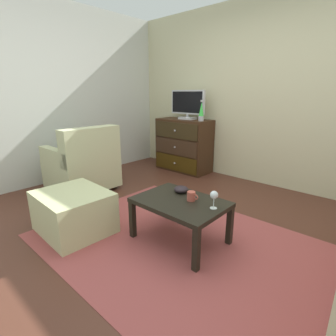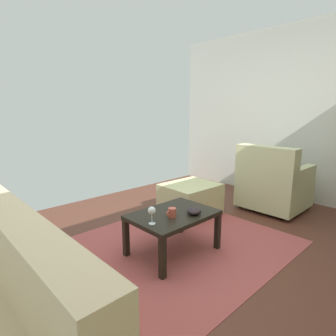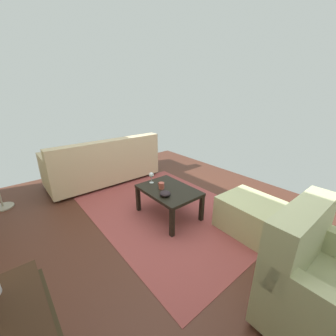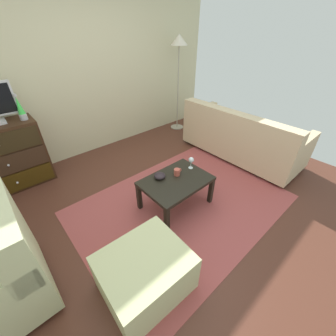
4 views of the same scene
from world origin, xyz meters
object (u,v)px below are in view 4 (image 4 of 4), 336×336
(coffee_table, at_px, (176,183))
(standing_lamp, at_px, (179,50))
(mug, at_px, (177,172))
(ottoman, at_px, (145,273))
(dresser, at_px, (5,158))
(wine_glass, at_px, (191,160))
(lava_lamp, at_px, (20,109))
(couch_large, at_px, (240,138))
(bowl_decorative, at_px, (160,176))

(coffee_table, relative_size, standing_lamp, 0.45)
(mug, distance_m, standing_lamp, 2.64)
(ottoman, bearing_deg, dresser, 102.64)
(wine_glass, bearing_deg, coffee_table, -169.51)
(dresser, distance_m, coffee_table, 2.34)
(lava_lamp, relative_size, ottoman, 0.47)
(coffee_table, bearing_deg, standing_lamp, 45.92)
(couch_large, xyz_separation_m, standing_lamp, (0.06, 1.61, 1.22))
(coffee_table, bearing_deg, bowl_decorative, 127.28)
(couch_large, bearing_deg, standing_lamp, 88.03)
(couch_large, bearing_deg, coffee_table, -173.65)
(standing_lamp, bearing_deg, dresser, 179.13)
(mug, relative_size, ottoman, 0.16)
(wine_glass, xyz_separation_m, standing_lamp, (1.42, 1.74, 1.03))
(lava_lamp, xyz_separation_m, coffee_table, (1.06, -1.80, -0.70))
(ottoman, xyz_separation_m, standing_lamp, (2.64, 2.37, 1.35))
(bowl_decorative, xyz_separation_m, standing_lamp, (1.86, 1.63, 1.11))
(dresser, relative_size, wine_glass, 6.16)
(dresser, height_order, lava_lamp, lava_lamp)
(dresser, relative_size, standing_lamp, 0.53)
(bowl_decorative, relative_size, couch_large, 0.07)
(bowl_decorative, height_order, couch_large, couch_large)
(dresser, distance_m, wine_glass, 2.50)
(dresser, bearing_deg, standing_lamp, -0.87)
(mug, bearing_deg, couch_large, 4.38)
(couch_large, bearing_deg, ottoman, -163.51)
(couch_large, bearing_deg, lava_lamp, 149.53)
(couch_large, relative_size, standing_lamp, 1.10)
(lava_lamp, height_order, coffee_table, lava_lamp)
(standing_lamp, bearing_deg, wine_glass, -129.32)
(wine_glass, relative_size, bowl_decorative, 1.12)
(lava_lamp, distance_m, couch_large, 3.26)
(standing_lamp, bearing_deg, ottoman, -138.03)
(coffee_table, xyz_separation_m, wine_glass, (0.32, 0.06, 0.17))
(lava_lamp, distance_m, coffee_table, 2.20)
(lava_lamp, bearing_deg, dresser, 173.55)
(ottoman, bearing_deg, mug, 33.29)
(bowl_decorative, xyz_separation_m, ottoman, (-0.78, -0.74, -0.23))
(ottoman, bearing_deg, wine_glass, 27.61)
(dresser, relative_size, mug, 8.49)
(couch_large, relative_size, ottoman, 2.85)
(mug, distance_m, couch_large, 1.61)
(mug, xyz_separation_m, ottoman, (-0.98, -0.64, -0.24))
(lava_lamp, distance_m, wine_glass, 2.28)
(wine_glass, bearing_deg, bowl_decorative, 166.98)
(dresser, height_order, standing_lamp, standing_lamp)
(lava_lamp, bearing_deg, bowl_decorative, -60.29)
(lava_lamp, height_order, bowl_decorative, lava_lamp)
(dresser, bearing_deg, couch_large, -27.92)
(mug, height_order, ottoman, mug)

